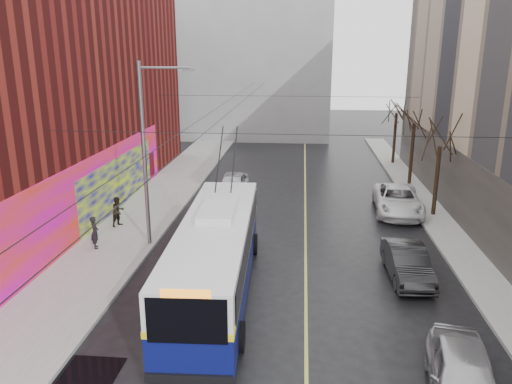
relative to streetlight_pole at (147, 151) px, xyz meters
The scene contains 18 objects.
ground 12.70m from the streetlight_pole, 58.46° to the right, with size 140.00×140.00×0.00m, color black.
sidewalk_left 5.50m from the streetlight_pole, 132.95° to the left, with size 4.00×60.00×0.15m, color gray.
sidewalk_right 16.00m from the streetlight_pole, ahead, with size 2.00×60.00×0.15m, color gray.
lane_line 9.89m from the streetlight_pole, 27.64° to the left, with size 0.12×50.00×0.01m, color #BFB74C.
building_far 35.24m from the streetlight_pole, 89.77° to the left, with size 20.50×12.10×18.00m.
streetlight_pole is the anchor object (origin of this frame).
catenary_wires 6.14m from the streetlight_pole, 52.95° to the left, with size 18.00×60.00×0.22m.
tree_near 16.28m from the streetlight_pole, 21.62° to the left, with size 3.20×3.20×6.40m.
tree_mid 19.96m from the streetlight_pole, 40.65° to the left, with size 3.20×3.20×6.68m.
tree_far 25.09m from the streetlight_pole, 52.88° to the left, with size 3.20×3.20×6.57m.
pigeons_flying 3.85m from the streetlight_pole, 10.76° to the left, with size 2.06×4.41×2.19m.
trolleybus 6.90m from the streetlight_pole, 48.90° to the right, with size 3.26×12.44×5.85m.
parked_car_a 16.36m from the streetlight_pole, 41.12° to the right, with size 1.84×4.56×1.56m, color #B4B4B9.
parked_car_b 12.89m from the streetlight_pole, 12.17° to the right, with size 1.52×4.35×1.43m, color #232325.
parked_car_c 15.23m from the streetlight_pole, 26.51° to the left, with size 2.64×5.72×1.59m, color white.
following_car 10.25m from the streetlight_pole, 72.86° to the left, with size 1.88×4.67×1.59m, color silver.
pedestrian_a 4.74m from the streetlight_pole, 160.86° to the right, with size 0.59×0.39×1.62m, color black.
pedestrian_b 5.20m from the streetlight_pole, 137.98° to the left, with size 0.80×0.62×1.64m, color black.
Camera 1 is at (1.18, -12.74, 9.50)m, focal length 35.00 mm.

